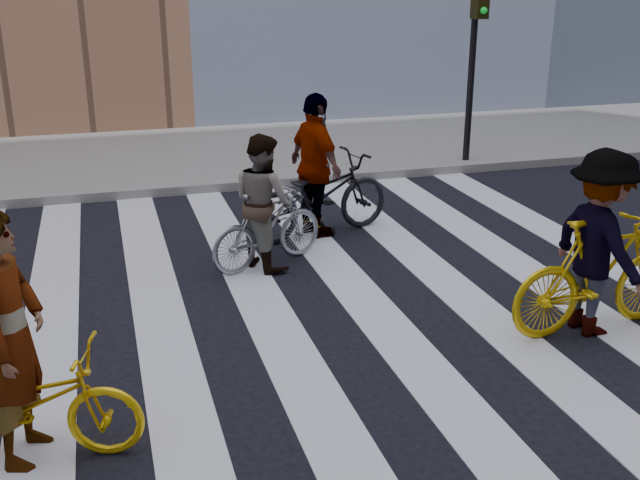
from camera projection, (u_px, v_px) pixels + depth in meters
name	position (u px, v px, depth m)	size (l,w,h in m)	color
ground	(322.00, 315.00, 7.90)	(100.00, 100.00, 0.00)	black
sidewalk_far	(213.00, 154.00, 14.65)	(100.00, 5.00, 0.15)	gray
zebra_crosswalk	(322.00, 315.00, 7.90)	(8.25, 10.00, 0.01)	silver
traffic_signal	(475.00, 42.00, 13.13)	(0.22, 0.42, 3.33)	black
bike_yellow_left	(28.00, 402.00, 5.48)	(0.59, 1.68, 0.88)	yellow
bike_silver_mid	(268.00, 228.00, 9.10)	(0.46, 1.62, 0.97)	#94979D
bike_yellow_right	(600.00, 275.00, 7.39)	(0.56, 1.99, 1.19)	#DEAD0C
bike_dark_rear	(319.00, 196.00, 10.15)	(0.75, 2.15, 1.13)	black
rider_left	(11.00, 339.00, 5.29)	(0.70, 0.46, 1.93)	slate
rider_mid	(263.00, 202.00, 8.97)	(0.80, 0.62, 1.65)	slate
rider_right	(599.00, 243.00, 7.27)	(1.20, 0.69, 1.86)	slate
rider_rear	(316.00, 166.00, 10.00)	(1.14, 0.48, 1.95)	slate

